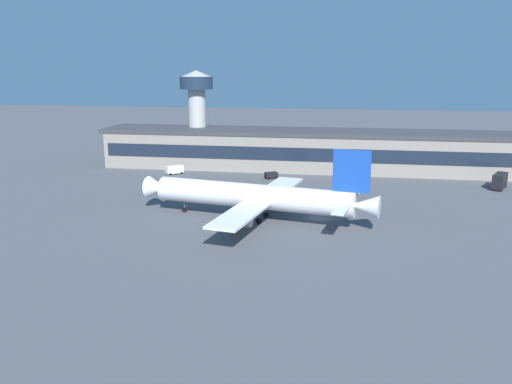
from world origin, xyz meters
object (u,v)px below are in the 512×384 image
object	(u,v)px
catering_truck	(500,181)
baggage_tug	(271,175)
airliner	(257,197)
control_tower	(197,106)
pushback_tractor	(343,178)
crew_van	(174,169)

from	to	relation	value
catering_truck	baggage_tug	xyz separation A→B (m)	(-61.63, 3.10, -1.21)
airliner	control_tower	bearing A→B (deg)	116.19
pushback_tractor	crew_van	xyz separation A→B (m)	(-50.33, 2.22, 0.41)
control_tower	baggage_tug	size ratio (longest dim) A/B	7.44
baggage_tug	airliner	bearing A→B (deg)	-86.23
pushback_tractor	control_tower	bearing A→B (deg)	156.26
baggage_tug	crew_van	bearing A→B (deg)	177.54
control_tower	catering_truck	size ratio (longest dim) A/B	4.03
control_tower	pushback_tractor	distance (m)	55.63
airliner	pushback_tractor	world-z (taller)	airliner
pushback_tractor	airliner	bearing A→B (deg)	-113.79
control_tower	crew_van	distance (m)	26.03
control_tower	baggage_tug	world-z (taller)	control_tower
airliner	catering_truck	world-z (taller)	airliner
control_tower	crew_van	size ratio (longest dim) A/B	5.66
catering_truck	baggage_tug	bearing A→B (deg)	177.12
control_tower	baggage_tug	xyz separation A→B (m)	(27.59, -20.23, -18.08)
airliner	pushback_tractor	xyz separation A→B (m)	(17.83, 40.46, -4.01)
airliner	catering_truck	bearing A→B (deg)	33.03
catering_truck	pushback_tractor	xyz separation A→B (m)	(-41.07, 2.16, -1.24)
catering_truck	pushback_tractor	distance (m)	41.15
crew_van	baggage_tug	size ratio (longest dim) A/B	1.31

